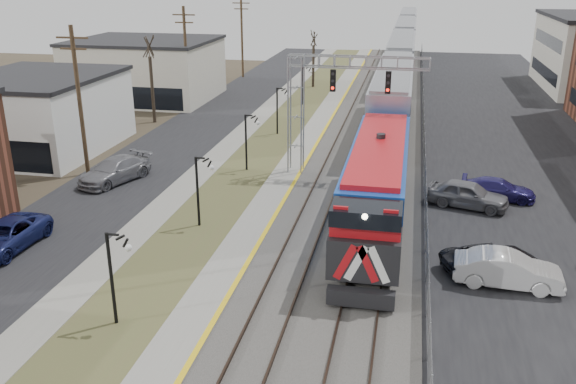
# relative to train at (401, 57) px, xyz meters

# --- Properties ---
(street_west) EXTENTS (7.00, 120.00, 0.04)m
(street_west) POSITION_rel_train_xyz_m (-17.00, -31.69, -2.92)
(street_west) COLOR black
(street_west) RESTS_ON ground
(sidewalk) EXTENTS (2.00, 120.00, 0.08)m
(sidewalk) POSITION_rel_train_xyz_m (-12.50, -31.69, -2.90)
(sidewalk) COLOR gray
(sidewalk) RESTS_ON ground
(grass_median) EXTENTS (4.00, 120.00, 0.06)m
(grass_median) POSITION_rel_train_xyz_m (-9.50, -31.69, -2.91)
(grass_median) COLOR #4E532C
(grass_median) RESTS_ON ground
(platform) EXTENTS (2.00, 120.00, 0.24)m
(platform) POSITION_rel_train_xyz_m (-6.50, -31.69, -2.82)
(platform) COLOR gray
(platform) RESTS_ON ground
(ballast_bed) EXTENTS (8.00, 120.00, 0.20)m
(ballast_bed) POSITION_rel_train_xyz_m (-1.50, -31.69, -2.84)
(ballast_bed) COLOR #595651
(ballast_bed) RESTS_ON ground
(parking_lot) EXTENTS (16.00, 120.00, 0.04)m
(parking_lot) POSITION_rel_train_xyz_m (10.50, -31.69, -2.92)
(parking_lot) COLOR black
(parking_lot) RESTS_ON ground
(platform_edge) EXTENTS (0.24, 120.00, 0.01)m
(platform_edge) POSITION_rel_train_xyz_m (-5.62, -31.69, -2.69)
(platform_edge) COLOR gold
(platform_edge) RESTS_ON platform
(track_near) EXTENTS (1.58, 120.00, 0.15)m
(track_near) POSITION_rel_train_xyz_m (-3.50, -31.69, -2.66)
(track_near) COLOR #2D2119
(track_near) RESTS_ON ballast_bed
(track_far) EXTENTS (1.58, 120.00, 0.15)m
(track_far) POSITION_rel_train_xyz_m (-0.00, -31.69, -2.66)
(track_far) COLOR #2D2119
(track_far) RESTS_ON ballast_bed
(train) EXTENTS (3.00, 108.65, 5.33)m
(train) POSITION_rel_train_xyz_m (0.00, 0.00, 0.00)
(train) COLOR #1341A1
(train) RESTS_ON ground
(signal_gantry) EXTENTS (9.00, 1.07, 8.15)m
(signal_gantry) POSITION_rel_train_xyz_m (-4.28, -38.70, 2.65)
(signal_gantry) COLOR gray
(signal_gantry) RESTS_ON ground
(lampposts) EXTENTS (0.14, 62.14, 4.00)m
(lampposts) POSITION_rel_train_xyz_m (-9.50, -48.40, -0.94)
(lampposts) COLOR black
(lampposts) RESTS_ON ground
(utility_poles) EXTENTS (0.28, 80.28, 10.00)m
(utility_poles) POSITION_rel_train_xyz_m (-20.00, -41.69, 2.06)
(utility_poles) COLOR #4C3823
(utility_poles) RESTS_ON ground
(fence) EXTENTS (0.04, 120.00, 1.60)m
(fence) POSITION_rel_train_xyz_m (2.70, -31.69, -2.14)
(fence) COLOR gray
(fence) RESTS_ON ground
(bare_trees) EXTENTS (12.30, 42.30, 5.95)m
(bare_trees) POSITION_rel_train_xyz_m (-18.16, -27.78, -0.24)
(bare_trees) COLOR #382D23
(bare_trees) RESTS_ON ground
(car_lot_b) EXTENTS (4.80, 1.94, 1.55)m
(car_lot_b) POSITION_rel_train_xyz_m (6.22, -52.35, -2.16)
(car_lot_b) COLOR silver
(car_lot_b) RESTS_ON ground
(car_lot_c) EXTENTS (5.07, 3.59, 1.28)m
(car_lot_c) POSITION_rel_train_xyz_m (5.65, -51.17, -2.30)
(car_lot_c) COLOR black
(car_lot_c) RESTS_ON ground
(car_lot_d) EXTENTS (4.55, 2.25, 1.27)m
(car_lot_d) POSITION_rel_train_xyz_m (7.10, -41.12, -2.30)
(car_lot_d) COLOR navy
(car_lot_d) RESTS_ON ground
(car_lot_e) EXTENTS (5.01, 3.09, 1.59)m
(car_lot_e) POSITION_rel_train_xyz_m (5.17, -42.86, -2.14)
(car_lot_e) COLOR slate
(car_lot_e) RESTS_ON ground
(car_street_a) EXTENTS (2.58, 5.29, 1.45)m
(car_street_a) POSITION_rel_train_xyz_m (-18.03, -53.47, -2.22)
(car_street_a) COLOR navy
(car_street_a) RESTS_ON ground
(car_street_b) EXTENTS (3.91, 5.82, 1.57)m
(car_street_b) POSITION_rel_train_xyz_m (-17.40, -42.81, -2.16)
(car_street_b) COLOR gray
(car_street_b) RESTS_ON ground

